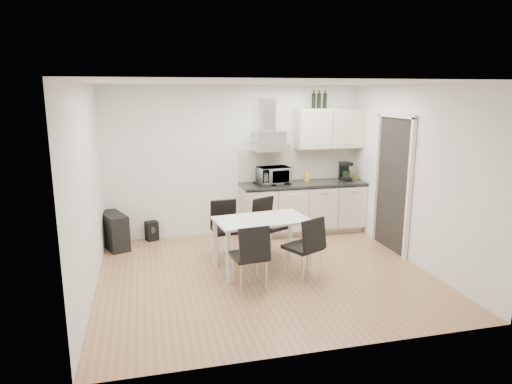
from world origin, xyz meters
TOP-DOWN VIEW (x-y plane):
  - ground at (0.00, 0.00)m, footprint 4.50×4.50m
  - wall_back at (0.00, 2.00)m, footprint 4.50×0.10m
  - wall_front at (0.00, -2.00)m, footprint 4.50×0.10m
  - wall_left at (-2.25, 0.00)m, footprint 0.10×4.00m
  - wall_right at (2.25, 0.00)m, footprint 0.10×4.00m
  - ceiling at (0.00, 0.00)m, footprint 4.50×4.50m
  - doorway at (2.21, 0.55)m, footprint 0.08×1.04m
  - kitchenette at (1.19, 1.73)m, footprint 2.22×0.64m
  - dining_table at (0.00, 0.19)m, footprint 1.36×0.88m
  - chair_far_left at (-0.40, 0.73)m, footprint 0.47×0.53m
  - chair_far_right at (0.29, 0.75)m, footprint 0.62×0.64m
  - chair_near_left at (-0.32, -0.42)m, footprint 0.49×0.55m
  - chair_near_right at (0.45, -0.27)m, footprint 0.62×0.64m
  - guitar_amp at (-2.09, 1.65)m, footprint 0.52×0.74m
  - floor_speaker at (-1.49, 1.90)m, footprint 0.24×0.23m

SIDE VIEW (x-z plane):
  - ground at x=0.00m, z-range 0.00..0.00m
  - floor_speaker at x=-1.49m, z-range 0.00..0.33m
  - guitar_amp at x=-2.09m, z-range 0.00..0.57m
  - chair_far_left at x=-0.40m, z-range 0.00..0.88m
  - chair_far_right at x=0.29m, z-range 0.00..0.88m
  - chair_near_left at x=-0.32m, z-range 0.00..0.88m
  - chair_near_right at x=0.45m, z-range 0.00..0.88m
  - dining_table at x=0.00m, z-range 0.28..1.03m
  - kitchenette at x=1.19m, z-range -0.43..2.09m
  - doorway at x=2.21m, z-range 0.00..2.10m
  - wall_back at x=0.00m, z-range 0.00..2.60m
  - wall_front at x=0.00m, z-range 0.00..2.60m
  - wall_left at x=-2.25m, z-range 0.00..2.60m
  - wall_right at x=2.25m, z-range 0.00..2.60m
  - ceiling at x=0.00m, z-range 2.60..2.60m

